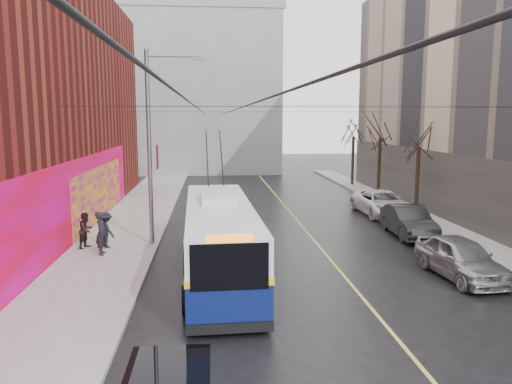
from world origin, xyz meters
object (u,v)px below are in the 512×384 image
Objects in this scene: tree_far at (354,128)px; parked_car_b at (408,221)px; parked_car_c at (382,203)px; pedestrian_b at (86,230)px; tree_near at (419,135)px; pedestrian_a at (101,233)px; trolleybus at (220,238)px; tree_mid at (380,128)px; following_car at (216,196)px; streetlight_pole at (153,143)px; parked_car_a at (461,258)px; pedestrian_c at (106,230)px.

parked_car_b is at bearing -97.57° from tree_far.
parked_car_c is 17.63m from pedestrian_b.
parked_car_b is at bearing -97.45° from parked_car_c.
pedestrian_a is (-17.23, -7.74, -3.89)m from tree_near.
parked_car_c is (-2.00, 0.51, -4.22)m from tree_near.
parked_car_c is (0.53, 5.57, -0.02)m from parked_car_b.
tree_mid is at bearing 53.55° from trolleybus.
tree_far is 1.36× the size of following_car.
streetlight_pole reaches higher than parked_car_a.
parked_car_a is 2.80× the size of pedestrian_b.
pedestrian_b is (-18.16, -20.54, -4.18)m from tree_far.
pedestrian_a is (-17.23, -21.74, -4.06)m from tree_far.
trolleybus is 2.43× the size of parked_car_b.
tree_near is 4.70m from parked_car_c.
parked_car_b is 15.70m from pedestrian_b.
parked_car_c is at bearing 80.34° from parked_car_a.
parked_car_c is at bearing 26.36° from streetlight_pole.
streetlight_pole reaches higher than pedestrian_b.
parked_car_c is at bearing -107.13° from tree_mid.
pedestrian_c is (-15.26, -7.06, 0.20)m from parked_car_c.
trolleybus is 7.28m from pedestrian_b.
parked_car_a is 0.97× the size of parked_car_b.
trolleybus is at bearing -116.31° from tree_far.
tree_mid reaches higher than parked_car_a.
streetlight_pole is 1.37× the size of tree_far.
following_car is 11.53m from pedestrian_c.
parked_car_b is at bearing 80.22° from parked_car_a.
streetlight_pole is 1.92× the size of parked_car_b.
tree_mid is 3.57× the size of pedestrian_a.
trolleybus is (2.92, -4.71, -3.35)m from streetlight_pole.
tree_far is (15.14, 20.00, 0.30)m from streetlight_pole.
pedestrian_b is 0.90m from pedestrian_c.
trolleybus reaches higher than following_car.
pedestrian_c reaches higher than parked_car_a.
trolleybus is 7.07× the size of pedestrian_c.
tree_far is 16.47m from following_car.
parked_car_b is (-2.53, -5.06, -4.20)m from tree_near.
following_car is at bearing 160.06° from parked_car_c.
following_car is (0.01, 14.52, -0.67)m from trolleybus.
streetlight_pole is at bearing -139.35° from tree_mid.
parked_car_b is 2.89× the size of pedestrian_b.
pedestrian_c is at bearing -141.87° from tree_mid.
parked_car_a is 0.84× the size of parked_car_c.
tree_near is 1.36× the size of parked_car_b.
tree_mid is (0.00, 7.00, 0.28)m from tree_near.
parked_car_c is 1.13× the size of following_car.
tree_near is 19.29m from pedestrian_a.
tree_near reaches higher than pedestrian_c.
parked_car_a is at bearing -152.99° from pedestrian_c.
tree_mid is 23.05m from pedestrian_b.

